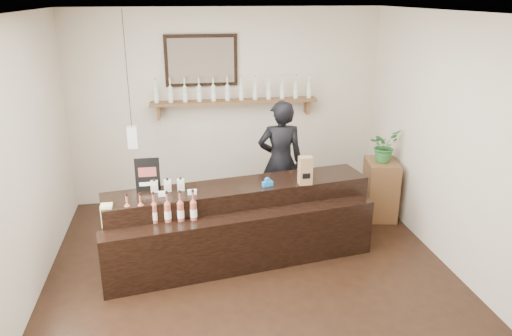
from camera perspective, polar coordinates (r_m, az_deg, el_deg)
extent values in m
plane|color=black|center=(5.57, -0.22, -12.87)|extent=(5.00, 5.00, 0.00)
plane|color=beige|center=(7.36, -3.37, 7.00)|extent=(4.50, 0.00, 4.50)
plane|color=beige|center=(2.77, 8.33, -15.46)|extent=(4.50, 0.00, 4.50)
plane|color=beige|center=(5.14, -25.86, -0.47)|extent=(0.00, 5.00, 5.00)
plane|color=beige|center=(5.76, 22.47, 2.00)|extent=(0.00, 5.00, 5.00)
plane|color=white|center=(4.72, -0.27, 17.26)|extent=(5.00, 5.00, 0.00)
cube|color=brown|center=(7.23, -2.47, 7.59)|extent=(2.40, 0.25, 0.04)
cube|color=brown|center=(7.24, -11.06, 6.29)|extent=(0.04, 0.20, 0.20)
cube|color=brown|center=(7.49, 5.80, 6.99)|extent=(0.04, 0.20, 0.20)
cube|color=black|center=(7.19, -6.28, 12.13)|extent=(1.02, 0.04, 0.72)
cube|color=#3F3528|center=(7.17, -6.27, 12.10)|extent=(0.92, 0.01, 0.62)
cube|color=white|center=(6.51, -13.93, 3.45)|extent=(0.12, 0.12, 0.28)
cylinder|color=black|center=(6.34, -14.55, 10.80)|extent=(0.01, 0.01, 1.41)
cylinder|color=silver|center=(7.16, -11.35, 8.12)|extent=(0.07, 0.07, 0.20)
cone|color=silver|center=(7.14, -11.42, 9.12)|extent=(0.07, 0.07, 0.05)
cylinder|color=silver|center=(7.13, -11.45, 9.59)|extent=(0.02, 0.02, 0.07)
cylinder|color=gold|center=(7.12, -11.47, 9.96)|extent=(0.03, 0.03, 0.02)
cylinder|color=white|center=(7.16, -11.34, 7.96)|extent=(0.07, 0.07, 0.09)
cylinder|color=silver|center=(7.15, -9.74, 8.21)|extent=(0.07, 0.07, 0.20)
cone|color=silver|center=(7.13, -9.79, 9.21)|extent=(0.07, 0.07, 0.05)
cylinder|color=silver|center=(7.12, -9.82, 9.68)|extent=(0.02, 0.02, 0.07)
cylinder|color=gold|center=(7.11, -9.84, 10.06)|extent=(0.03, 0.03, 0.02)
cylinder|color=white|center=(7.16, -9.73, 8.05)|extent=(0.07, 0.07, 0.09)
cylinder|color=silver|center=(7.16, -8.12, 8.30)|extent=(0.07, 0.07, 0.20)
cone|color=silver|center=(7.13, -8.17, 9.30)|extent=(0.07, 0.07, 0.05)
cylinder|color=silver|center=(7.12, -8.19, 9.77)|extent=(0.02, 0.02, 0.07)
cylinder|color=gold|center=(7.11, -8.21, 10.14)|extent=(0.03, 0.03, 0.02)
cylinder|color=white|center=(7.16, -8.11, 8.14)|extent=(0.07, 0.07, 0.09)
cylinder|color=silver|center=(7.16, -6.50, 8.37)|extent=(0.07, 0.07, 0.20)
cone|color=silver|center=(7.14, -6.54, 9.38)|extent=(0.07, 0.07, 0.05)
cylinder|color=silver|center=(7.13, -6.56, 9.85)|extent=(0.02, 0.02, 0.07)
cylinder|color=gold|center=(7.12, -6.58, 10.22)|extent=(0.03, 0.03, 0.02)
cylinder|color=white|center=(7.17, -6.50, 8.21)|extent=(0.07, 0.07, 0.09)
cylinder|color=silver|center=(7.17, -4.89, 8.45)|extent=(0.07, 0.07, 0.20)
cone|color=silver|center=(7.15, -4.92, 9.45)|extent=(0.07, 0.07, 0.05)
cylinder|color=silver|center=(7.14, -4.94, 9.92)|extent=(0.02, 0.02, 0.07)
cylinder|color=gold|center=(7.13, -4.95, 10.29)|extent=(0.03, 0.03, 0.02)
cylinder|color=white|center=(7.18, -4.89, 8.29)|extent=(0.07, 0.07, 0.09)
cylinder|color=silver|center=(7.19, -3.29, 8.51)|extent=(0.07, 0.07, 0.20)
cone|color=silver|center=(7.17, -3.31, 9.51)|extent=(0.07, 0.07, 0.05)
cylinder|color=silver|center=(7.16, -3.32, 9.98)|extent=(0.02, 0.02, 0.07)
cylinder|color=gold|center=(7.15, -3.32, 10.35)|extent=(0.03, 0.03, 0.02)
cylinder|color=white|center=(7.20, -3.29, 8.35)|extent=(0.07, 0.07, 0.09)
cylinder|color=silver|center=(7.22, -1.69, 8.57)|extent=(0.07, 0.07, 0.20)
cone|color=silver|center=(7.19, -1.70, 9.57)|extent=(0.07, 0.07, 0.05)
cylinder|color=silver|center=(7.18, -1.71, 10.04)|extent=(0.02, 0.02, 0.07)
cylinder|color=gold|center=(7.18, -1.71, 10.41)|extent=(0.03, 0.03, 0.02)
cylinder|color=white|center=(7.22, -1.69, 8.41)|extent=(0.07, 0.07, 0.09)
cylinder|color=silver|center=(7.25, -0.11, 8.62)|extent=(0.07, 0.07, 0.20)
cone|color=silver|center=(7.22, -0.11, 9.61)|extent=(0.07, 0.07, 0.05)
cylinder|color=silver|center=(7.21, -0.11, 10.08)|extent=(0.02, 0.02, 0.07)
cylinder|color=gold|center=(7.21, -0.11, 10.45)|extent=(0.03, 0.03, 0.02)
cylinder|color=white|center=(7.25, -0.11, 8.47)|extent=(0.07, 0.07, 0.09)
cylinder|color=silver|center=(7.28, 1.46, 8.67)|extent=(0.07, 0.07, 0.20)
cone|color=silver|center=(7.26, 1.47, 9.66)|extent=(0.07, 0.07, 0.05)
cylinder|color=silver|center=(7.25, 1.48, 10.12)|extent=(0.02, 0.02, 0.07)
cylinder|color=gold|center=(7.24, 1.48, 10.49)|extent=(0.03, 0.03, 0.02)
cylinder|color=white|center=(7.28, 1.46, 8.51)|extent=(0.07, 0.07, 0.09)
cylinder|color=silver|center=(7.32, 3.02, 8.71)|extent=(0.07, 0.07, 0.20)
cone|color=silver|center=(7.30, 3.04, 9.69)|extent=(0.07, 0.07, 0.05)
cylinder|color=silver|center=(7.29, 3.05, 10.15)|extent=(0.02, 0.02, 0.07)
cylinder|color=gold|center=(7.28, 3.05, 10.52)|extent=(0.03, 0.03, 0.02)
cylinder|color=white|center=(7.32, 3.02, 8.55)|extent=(0.07, 0.07, 0.09)
cylinder|color=silver|center=(7.36, 4.56, 8.74)|extent=(0.07, 0.07, 0.20)
cone|color=silver|center=(7.34, 4.59, 9.71)|extent=(0.07, 0.07, 0.05)
cylinder|color=silver|center=(7.33, 4.60, 10.18)|extent=(0.02, 0.02, 0.07)
cylinder|color=gold|center=(7.32, 4.61, 10.54)|extent=(0.03, 0.03, 0.02)
cylinder|color=white|center=(7.37, 4.55, 8.58)|extent=(0.07, 0.07, 0.09)
cylinder|color=silver|center=(7.41, 6.08, 8.77)|extent=(0.07, 0.07, 0.20)
cone|color=silver|center=(7.39, 6.11, 9.73)|extent=(0.07, 0.07, 0.05)
cylinder|color=silver|center=(7.38, 6.13, 10.19)|extent=(0.02, 0.02, 0.07)
cylinder|color=gold|center=(7.38, 6.14, 10.55)|extent=(0.03, 0.03, 0.02)
cylinder|color=white|center=(7.42, 6.07, 8.61)|extent=(0.07, 0.07, 0.09)
cube|color=black|center=(5.97, -1.92, -5.83)|extent=(3.16, 1.06, 0.87)
cube|color=black|center=(5.65, -1.35, -8.55)|extent=(3.11, 0.79, 0.66)
cube|color=white|center=(5.56, -10.61, -2.92)|extent=(0.10, 0.04, 0.05)
cube|color=white|center=(5.56, -7.31, -2.75)|extent=(0.10, 0.04, 0.05)
cube|color=#CBC87C|center=(5.49, -16.56, -5.76)|extent=(0.12, 0.12, 0.12)
cube|color=#CBC87C|center=(5.44, -16.68, -4.62)|extent=(0.12, 0.12, 0.12)
cube|color=silver|center=(5.70, -11.53, -2.08)|extent=(0.08, 0.08, 0.13)
cube|color=#D8A8B5|center=(5.66, -11.54, -2.23)|extent=(0.07, 0.00, 0.06)
cylinder|color=black|center=(5.67, -11.58, -1.38)|extent=(0.02, 0.02, 0.03)
cube|color=silver|center=(5.69, -10.06, -2.01)|extent=(0.08, 0.08, 0.13)
cube|color=#D8A8B5|center=(5.65, -10.06, -2.16)|extent=(0.07, 0.00, 0.06)
cylinder|color=black|center=(5.66, -10.10, -1.30)|extent=(0.02, 0.02, 0.03)
cube|color=silver|center=(5.69, -8.59, -1.93)|extent=(0.08, 0.08, 0.13)
cube|color=#D8A8B5|center=(5.65, -8.58, -2.08)|extent=(0.07, 0.00, 0.06)
cylinder|color=black|center=(5.66, -8.63, -1.22)|extent=(0.02, 0.02, 0.03)
cylinder|color=#974733|center=(5.44, -14.41, -5.27)|extent=(0.07, 0.07, 0.20)
cone|color=#974733|center=(5.39, -14.52, -4.04)|extent=(0.07, 0.07, 0.05)
cylinder|color=#974733|center=(5.37, -14.57, -3.45)|extent=(0.02, 0.02, 0.07)
cylinder|color=black|center=(5.35, -14.61, -2.99)|extent=(0.03, 0.03, 0.03)
cylinder|color=white|center=(5.45, -14.39, -5.46)|extent=(0.07, 0.07, 0.09)
cylinder|color=#974733|center=(5.43, -12.96, -5.20)|extent=(0.07, 0.07, 0.20)
cone|color=#974733|center=(5.38, -13.06, -3.97)|extent=(0.07, 0.07, 0.05)
cylinder|color=#974733|center=(5.36, -13.11, -3.38)|extent=(0.02, 0.02, 0.07)
cylinder|color=black|center=(5.34, -13.15, -2.92)|extent=(0.03, 0.03, 0.03)
cylinder|color=white|center=(5.44, -12.95, -5.40)|extent=(0.07, 0.07, 0.09)
cylinder|color=#974733|center=(5.42, -11.51, -5.13)|extent=(0.07, 0.07, 0.20)
cone|color=#974733|center=(5.37, -11.60, -3.90)|extent=(0.07, 0.07, 0.05)
cylinder|color=#974733|center=(5.35, -11.65, -3.31)|extent=(0.02, 0.02, 0.07)
cylinder|color=black|center=(5.33, -11.68, -2.84)|extent=(0.03, 0.03, 0.03)
cylinder|color=white|center=(5.43, -11.50, -5.33)|extent=(0.07, 0.07, 0.09)
cylinder|color=#974733|center=(5.42, -10.06, -5.06)|extent=(0.07, 0.07, 0.20)
cone|color=#974733|center=(5.37, -10.14, -3.82)|extent=(0.07, 0.07, 0.05)
cylinder|color=#974733|center=(5.34, -10.18, -3.23)|extent=(0.02, 0.02, 0.07)
cylinder|color=black|center=(5.33, -10.21, -2.76)|extent=(0.03, 0.03, 0.03)
cylinder|color=white|center=(5.43, -10.05, -5.25)|extent=(0.07, 0.07, 0.09)
cylinder|color=#974733|center=(5.42, -8.61, -4.98)|extent=(0.07, 0.07, 0.20)
cone|color=#974733|center=(5.37, -8.68, -3.74)|extent=(0.07, 0.07, 0.05)
cylinder|color=#974733|center=(5.34, -8.71, -3.15)|extent=(0.02, 0.02, 0.07)
cylinder|color=black|center=(5.33, -8.73, -2.68)|extent=(0.03, 0.03, 0.03)
cylinder|color=white|center=(5.42, -8.60, -5.18)|extent=(0.07, 0.07, 0.09)
cylinder|color=#974733|center=(5.42, -7.16, -4.90)|extent=(0.07, 0.07, 0.20)
cone|color=#974733|center=(5.37, -7.21, -3.66)|extent=(0.07, 0.07, 0.05)
cylinder|color=#974733|center=(5.34, -7.24, -3.07)|extent=(0.02, 0.02, 0.07)
cylinder|color=black|center=(5.33, -7.26, -2.60)|extent=(0.03, 0.03, 0.03)
cylinder|color=white|center=(5.43, -7.15, -5.10)|extent=(0.07, 0.07, 0.09)
cube|color=black|center=(5.70, -12.29, -0.73)|extent=(0.27, 0.02, 0.38)
cube|color=#963836|center=(5.67, -12.32, -0.46)|extent=(0.20, 0.00, 0.11)
cube|color=white|center=(5.72, -12.22, -1.79)|extent=(0.20, 0.00, 0.04)
cube|color=olive|center=(5.79, 5.65, -0.29)|extent=(0.15, 0.12, 0.33)
cube|color=black|center=(5.76, 5.78, -0.92)|extent=(0.09, 0.01, 0.07)
cube|color=blue|center=(5.75, 1.33, -1.81)|extent=(0.13, 0.08, 0.06)
cylinder|color=blue|center=(5.73, 1.34, -1.40)|extent=(0.07, 0.05, 0.07)
cube|color=brown|center=(7.13, 14.01, -2.34)|extent=(0.50, 0.63, 0.81)
imported|color=#2A6B2E|center=(6.92, 14.43, 2.48)|extent=(0.52, 0.50, 0.44)
imported|color=black|center=(6.67, 2.82, 1.63)|extent=(0.72, 0.50, 1.89)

